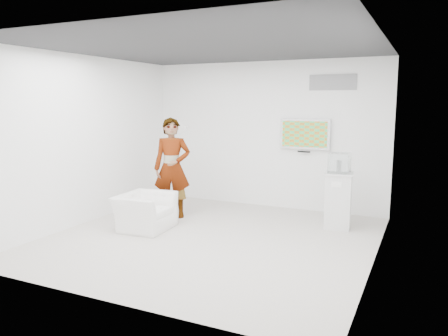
# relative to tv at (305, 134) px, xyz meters

# --- Properties ---
(room) EXTENTS (5.01, 5.01, 3.00)m
(room) POSITION_rel_tv_xyz_m (-0.85, -2.45, -0.05)
(room) COLOR beige
(room) RESTS_ON ground
(tv) EXTENTS (1.00, 0.08, 0.60)m
(tv) POSITION_rel_tv_xyz_m (0.00, 0.00, 0.00)
(tv) COLOR #BCBDC1
(tv) RESTS_ON room
(logo_decal) EXTENTS (0.90, 0.02, 0.30)m
(logo_decal) POSITION_rel_tv_xyz_m (0.50, 0.04, 1.00)
(logo_decal) COLOR gray
(logo_decal) RESTS_ON room
(person) EXTENTS (0.81, 0.69, 1.89)m
(person) POSITION_rel_tv_xyz_m (-2.12, -1.56, -0.60)
(person) COLOR white
(person) RESTS_ON room
(armchair) EXTENTS (0.88, 0.99, 0.61)m
(armchair) POSITION_rel_tv_xyz_m (-2.13, -2.46, -1.24)
(armchair) COLOR white
(armchair) RESTS_ON room
(pedestal) EXTENTS (0.52, 0.52, 0.98)m
(pedestal) POSITION_rel_tv_xyz_m (0.87, -0.97, -1.06)
(pedestal) COLOR silver
(pedestal) RESTS_ON room
(floor_uplight) EXTENTS (0.22, 0.22, 0.28)m
(floor_uplight) POSITION_rel_tv_xyz_m (0.67, -0.11, -1.41)
(floor_uplight) COLOR white
(floor_uplight) RESTS_ON room
(vitrine) EXTENTS (0.34, 0.34, 0.34)m
(vitrine) POSITION_rel_tv_xyz_m (0.87, -0.97, -0.40)
(vitrine) COLOR silver
(vitrine) RESTS_ON pedestal
(console) EXTENTS (0.10, 0.16, 0.22)m
(console) POSITION_rel_tv_xyz_m (0.87, -0.97, -0.47)
(console) COLOR silver
(console) RESTS_ON pedestal
(wii_remote) EXTENTS (0.06, 0.14, 0.04)m
(wii_remote) POSITION_rel_tv_xyz_m (-1.96, -1.32, 0.15)
(wii_remote) COLOR silver
(wii_remote) RESTS_ON person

